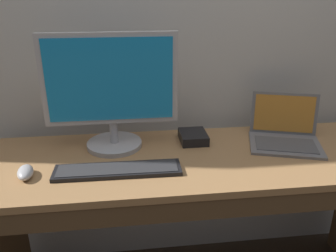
{
  "coord_description": "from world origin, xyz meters",
  "views": [
    {
      "loc": [
        -0.3,
        -1.26,
        1.43
      ],
      "look_at": [
        -0.15,
        0.0,
        0.92
      ],
      "focal_mm": 36.63,
      "sensor_mm": 36.0,
      "label": 1
    }
  ],
  "objects_px": {
    "wired_keyboard": "(118,170)",
    "computer_mouse": "(25,172)",
    "external_monitor": "(111,91)",
    "laptop_space_gray": "(285,135)",
    "external_drive_box": "(193,137)"
  },
  "relations": [
    {
      "from": "external_drive_box",
      "to": "computer_mouse",
      "type": "bearing_deg",
      "value": -160.59
    },
    {
      "from": "laptop_space_gray",
      "to": "computer_mouse",
      "type": "distance_m",
      "value": 1.1
    },
    {
      "from": "wired_keyboard",
      "to": "computer_mouse",
      "type": "height_order",
      "value": "computer_mouse"
    },
    {
      "from": "external_monitor",
      "to": "wired_keyboard",
      "type": "bearing_deg",
      "value": -85.53
    },
    {
      "from": "wired_keyboard",
      "to": "external_monitor",
      "type": "bearing_deg",
      "value": 94.47
    },
    {
      "from": "external_monitor",
      "to": "wired_keyboard",
      "type": "distance_m",
      "value": 0.33
    },
    {
      "from": "wired_keyboard",
      "to": "external_drive_box",
      "type": "xyz_separation_m",
      "value": [
        0.34,
        0.24,
        0.01
      ]
    },
    {
      "from": "laptop_space_gray",
      "to": "wired_keyboard",
      "type": "height_order",
      "value": "laptop_space_gray"
    },
    {
      "from": "computer_mouse",
      "to": "external_drive_box",
      "type": "bearing_deg",
      "value": 10.04
    },
    {
      "from": "laptop_space_gray",
      "to": "external_drive_box",
      "type": "distance_m",
      "value": 0.41
    },
    {
      "from": "external_monitor",
      "to": "computer_mouse",
      "type": "relative_size",
      "value": 5.27
    },
    {
      "from": "wired_keyboard",
      "to": "external_drive_box",
      "type": "distance_m",
      "value": 0.42
    },
    {
      "from": "computer_mouse",
      "to": "external_drive_box",
      "type": "relative_size",
      "value": 0.73
    },
    {
      "from": "laptop_space_gray",
      "to": "computer_mouse",
      "type": "xyz_separation_m",
      "value": [
        -1.08,
        -0.17,
        -0.02
      ]
    },
    {
      "from": "laptop_space_gray",
      "to": "computer_mouse",
      "type": "height_order",
      "value": "laptop_space_gray"
    }
  ]
}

